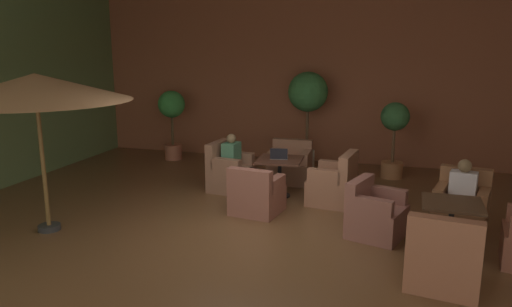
# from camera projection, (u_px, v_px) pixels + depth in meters

# --- Properties ---
(ground_plane) EXTENTS (10.43, 9.73, 0.02)m
(ground_plane) POSITION_uv_depth(u_px,v_px,m) (246.00, 234.00, 7.01)
(ground_plane) COLOR brown
(wall_back_brick) EXTENTS (10.43, 0.08, 3.91)m
(wall_back_brick) POSITION_uv_depth(u_px,v_px,m) (310.00, 77.00, 11.09)
(wall_back_brick) COLOR #975235
(wall_back_brick) RESTS_ON ground_plane
(cafe_table_front_left) EXTENTS (0.83, 0.83, 0.69)m
(cafe_table_front_left) POSITION_uv_depth(u_px,v_px,m) (280.00, 167.00, 8.62)
(cafe_table_front_left) COLOR black
(cafe_table_front_left) RESTS_ON ground_plane
(armchair_front_left_north) EXTENTS (0.82, 0.75, 0.82)m
(armchair_front_left_north) POSITION_uv_depth(u_px,v_px,m) (290.00, 166.00, 9.62)
(armchair_front_left_north) COLOR #966247
(armchair_front_left_north) RESTS_ON ground_plane
(armchair_front_left_east) EXTENTS (0.78, 0.84, 0.91)m
(armchair_front_left_east) POSITION_uv_depth(u_px,v_px,m) (230.00, 172.00, 9.05)
(armchair_front_left_east) COLOR #966449
(armchair_front_left_east) RESTS_ON ground_plane
(armchair_front_left_south) EXTENTS (0.83, 0.84, 0.79)m
(armchair_front_left_south) POSITION_uv_depth(u_px,v_px,m) (256.00, 195.00, 7.80)
(armchair_front_left_south) COLOR #955847
(armchair_front_left_south) RESTS_ON ground_plane
(armchair_front_left_west) EXTENTS (0.82, 0.88, 0.90)m
(armchair_front_left_west) POSITION_uv_depth(u_px,v_px,m) (334.00, 185.00, 8.28)
(armchair_front_left_west) COLOR #A1694B
(armchair_front_left_west) RESTS_ON ground_plane
(cafe_table_front_right) EXTENTS (0.76, 0.76, 0.69)m
(cafe_table_front_right) POSITION_uv_depth(u_px,v_px,m) (452.00, 214.00, 6.25)
(cafe_table_front_right) COLOR black
(cafe_table_front_right) RESTS_ON ground_plane
(armchair_front_right_north) EXTENTS (0.87, 0.85, 0.90)m
(armchair_front_right_north) POSITION_uv_depth(u_px,v_px,m) (444.00, 260.00, 5.38)
(armchair_front_right_north) COLOR #A05E41
(armchair_front_right_north) RESTS_ON ground_plane
(armchair_front_right_south) EXTENTS (0.88, 0.90, 0.87)m
(armchair_front_right_south) POSITION_uv_depth(u_px,v_px,m) (461.00, 207.00, 7.16)
(armchair_front_right_south) COLOR #985E3A
(armchair_front_right_south) RESTS_ON ground_plane
(armchair_front_right_west) EXTENTS (0.89, 0.91, 0.81)m
(armchair_front_right_west) POSITION_uv_depth(u_px,v_px,m) (375.00, 215.00, 6.85)
(armchair_front_right_west) COLOR #92584A
(armchair_front_right_west) RESTS_ON ground_plane
(patio_umbrella_tall_red) EXTENTS (2.63, 2.63, 2.29)m
(patio_umbrella_tall_red) POSITION_uv_depth(u_px,v_px,m) (35.00, 88.00, 6.68)
(patio_umbrella_tall_red) COLOR #2D2D2D
(patio_umbrella_tall_red) RESTS_ON ground_plane
(potted_tree_left_corner) EXTENTS (0.63, 0.63, 1.64)m
(potted_tree_left_corner) POSITION_uv_depth(u_px,v_px,m) (172.00, 113.00, 11.33)
(potted_tree_left_corner) COLOR #AD5F44
(potted_tree_left_corner) RESTS_ON ground_plane
(potted_tree_mid_left) EXTENTS (0.57, 0.57, 1.56)m
(potted_tree_mid_left) POSITION_uv_depth(u_px,v_px,m) (394.00, 130.00, 9.75)
(potted_tree_mid_left) COLOR #AB6B40
(potted_tree_mid_left) RESTS_ON ground_plane
(potted_tree_mid_right) EXTENTS (0.87, 0.87, 2.11)m
(potted_tree_mid_right) POSITION_uv_depth(u_px,v_px,m) (308.00, 96.00, 10.55)
(potted_tree_mid_right) COLOR beige
(potted_tree_mid_right) RESTS_ON ground_plane
(patron_blue_shirt) EXTENTS (0.41, 0.31, 0.61)m
(patron_blue_shirt) POSITION_uv_depth(u_px,v_px,m) (463.00, 182.00, 7.04)
(patron_blue_shirt) COLOR silver
(patron_blue_shirt) RESTS_ON ground_plane
(patron_by_window) EXTENTS (0.29, 0.37, 0.62)m
(patron_by_window) POSITION_uv_depth(u_px,v_px,m) (231.00, 153.00, 8.95)
(patron_by_window) COLOR #467956
(patron_by_window) RESTS_ON ground_plane
(iced_drink_cup) EXTENTS (0.08, 0.08, 0.11)m
(iced_drink_cup) POSITION_uv_depth(u_px,v_px,m) (279.00, 154.00, 8.73)
(iced_drink_cup) COLOR white
(iced_drink_cup) RESTS_ON cafe_table_front_left
(open_laptop) EXTENTS (0.35, 0.28, 0.20)m
(open_laptop) POSITION_uv_depth(u_px,v_px,m) (279.00, 156.00, 8.59)
(open_laptop) COLOR #9EA0A5
(open_laptop) RESTS_ON cafe_table_front_left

